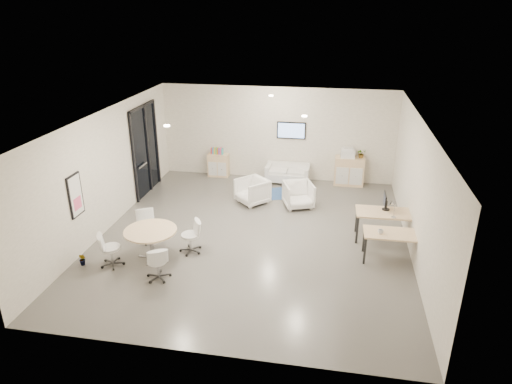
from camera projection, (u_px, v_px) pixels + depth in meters
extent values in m
cube|color=#595651|center=(253.00, 249.00, 12.32)|extent=(8.00, 9.00, 0.80)
cube|color=white|center=(253.00, 101.00, 10.79)|extent=(8.00, 9.00, 0.80)
cube|color=beige|center=(278.00, 131.00, 16.01)|extent=(8.00, 0.80, 3.20)
cube|color=beige|center=(196.00, 291.00, 7.10)|extent=(8.00, 0.80, 3.20)
cube|color=beige|center=(92.00, 170.00, 12.27)|extent=(0.80, 9.00, 3.20)
cube|color=beige|center=(435.00, 192.00, 10.84)|extent=(0.80, 9.00, 3.20)
cube|color=black|center=(145.00, 150.00, 14.54)|extent=(0.02, 1.90, 2.85)
cube|color=black|center=(142.00, 107.00, 14.00)|extent=(0.06, 1.90, 0.08)
cube|color=black|center=(134.00, 159.00, 13.71)|extent=(0.06, 0.08, 2.85)
cube|color=black|center=(157.00, 142.00, 15.36)|extent=(0.06, 0.08, 2.85)
cube|color=black|center=(148.00, 148.00, 14.67)|extent=(0.06, 0.07, 2.85)
cube|color=#B2B2B7|center=(143.00, 165.00, 14.26)|extent=(0.04, 0.60, 0.05)
cube|color=black|center=(75.00, 195.00, 10.76)|extent=(0.04, 0.54, 1.04)
cube|color=white|center=(76.00, 195.00, 10.76)|extent=(0.01, 0.46, 0.96)
cube|color=#EB5683|center=(78.00, 203.00, 10.84)|extent=(0.01, 0.32, 0.30)
cube|color=black|center=(291.00, 130.00, 15.47)|extent=(0.98, 0.05, 0.58)
cube|color=#93BAFF|center=(291.00, 131.00, 15.45)|extent=(0.90, 0.01, 0.50)
cylinder|color=#FFEAC6|center=(167.00, 126.00, 10.33)|extent=(0.14, 0.14, 0.03)
cylinder|color=#FFEAC6|center=(304.00, 116.00, 11.21)|extent=(0.14, 0.14, 0.03)
cylinder|color=#FFEAC6|center=(271.00, 96.00, 13.68)|extent=(0.14, 0.14, 0.03)
cube|color=#D1B37E|center=(219.00, 165.00, 16.24)|extent=(0.73, 0.37, 0.82)
cube|color=silver|center=(213.00, 169.00, 16.12)|extent=(0.31, 0.02, 0.49)
cube|color=silver|center=(222.00, 169.00, 16.07)|extent=(0.31, 0.02, 0.49)
cube|color=#D1B37E|center=(349.00, 171.00, 15.43)|extent=(0.98, 0.46, 0.98)
cube|color=silver|center=(342.00, 176.00, 15.28)|extent=(0.41, 0.02, 0.59)
cube|color=silver|center=(356.00, 177.00, 15.21)|extent=(0.41, 0.02, 0.59)
cube|color=red|center=(212.00, 151.00, 16.08)|extent=(0.04, 0.14, 0.22)
cube|color=#337FCC|center=(213.00, 151.00, 16.07)|extent=(0.04, 0.14, 0.22)
cube|color=gold|center=(215.00, 151.00, 16.06)|extent=(0.04, 0.14, 0.22)
cube|color=#4CB24C|center=(216.00, 151.00, 16.05)|extent=(0.04, 0.14, 0.22)
cube|color=#CC6619|center=(218.00, 151.00, 16.04)|extent=(0.04, 0.14, 0.22)
cube|color=purple|center=(219.00, 151.00, 16.03)|extent=(0.05, 0.14, 0.22)
cube|color=#E54C7F|center=(221.00, 151.00, 16.02)|extent=(0.04, 0.14, 0.22)
cube|color=teal|center=(222.00, 151.00, 16.01)|extent=(0.04, 0.14, 0.22)
cube|color=white|center=(348.00, 153.00, 15.20)|extent=(0.47, 0.40, 0.27)
cube|color=white|center=(348.00, 149.00, 15.14)|extent=(0.36, 0.30, 0.06)
cube|color=silver|center=(287.00, 176.00, 15.72)|extent=(1.49, 0.78, 0.28)
cube|color=silver|center=(289.00, 166.00, 15.87)|extent=(1.48, 0.21, 0.28)
cube|color=silver|center=(268.00, 171.00, 15.78)|extent=(0.15, 0.74, 0.55)
cube|color=silver|center=(307.00, 174.00, 15.56)|extent=(0.15, 0.74, 0.55)
cube|color=navy|center=(273.00, 194.00, 14.84)|extent=(1.74, 1.44, 0.01)
imported|color=silver|center=(252.00, 190.00, 14.02)|extent=(1.15, 1.15, 0.86)
imported|color=silver|center=(298.00, 194.00, 13.76)|extent=(1.04, 1.01, 0.85)
cube|color=#D1B37E|center=(386.00, 213.00, 11.70)|extent=(1.54, 0.79, 0.04)
cube|color=black|center=(357.00, 230.00, 11.67)|extent=(0.05, 0.05, 0.75)
cube|color=black|center=(414.00, 235.00, 11.44)|extent=(0.05, 0.05, 0.75)
cube|color=black|center=(357.00, 219.00, 12.26)|extent=(0.05, 0.05, 0.75)
cube|color=black|center=(411.00, 223.00, 12.03)|extent=(0.05, 0.05, 0.75)
cube|color=#D1B37E|center=(394.00, 234.00, 10.78)|extent=(1.40, 0.71, 0.04)
cube|color=black|center=(365.00, 251.00, 10.75)|extent=(0.05, 0.05, 0.69)
cube|color=black|center=(422.00, 256.00, 10.54)|extent=(0.05, 0.05, 0.69)
cube|color=black|center=(364.00, 239.00, 11.29)|extent=(0.05, 0.05, 0.69)
cube|color=black|center=(418.00, 244.00, 11.08)|extent=(0.05, 0.05, 0.69)
cylinder|color=black|center=(386.00, 209.00, 11.82)|extent=(0.20, 0.20, 0.02)
cube|color=black|center=(386.00, 205.00, 11.78)|extent=(0.04, 0.03, 0.24)
cube|color=black|center=(385.00, 200.00, 11.73)|extent=(0.03, 0.50, 0.32)
cylinder|color=#D1B37E|center=(150.00, 231.00, 10.84)|extent=(1.26, 1.26, 0.04)
cylinder|color=#B2B2B7|center=(152.00, 245.00, 10.98)|extent=(0.10, 0.10, 0.72)
cube|color=#B2B2B7|center=(153.00, 257.00, 11.12)|extent=(0.73, 0.06, 0.03)
cube|color=#B2B2B7|center=(153.00, 257.00, 11.12)|extent=(0.06, 0.73, 0.03)
imported|color=#3F7F3F|center=(361.00, 154.00, 15.13)|extent=(0.38, 0.40, 0.24)
imported|color=#3F7F3F|center=(83.00, 263.00, 10.79)|extent=(0.29, 0.36, 0.14)
imported|color=white|center=(381.00, 231.00, 10.72)|extent=(0.15, 0.14, 0.13)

